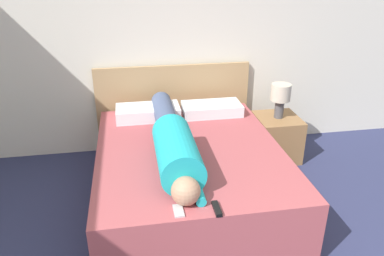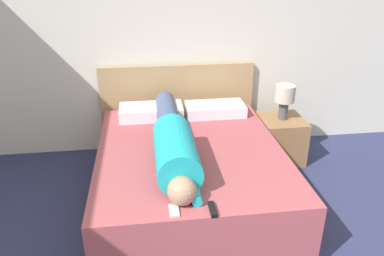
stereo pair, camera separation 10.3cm
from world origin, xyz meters
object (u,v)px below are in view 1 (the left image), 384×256
Objects in this scene: table_lamp at (281,96)px; pillow_near_headboard at (148,112)px; person_lying at (173,142)px; cell_phone at (178,211)px; nightstand at (276,137)px; tv_remote at (217,209)px; pillow_second at (212,109)px; bed at (189,174)px.

table_lamp reaches higher than pillow_near_headboard.
table_lamp is 1.43m from person_lying.
person_lying reaches higher than cell_phone.
nightstand is 3.15× the size of tv_remote.
nightstand is 0.75× the size of pillow_near_headboard.
person_lying is 0.79m from tv_remote.
person_lying is at bearing -147.84° from nightstand.
table_lamp is at bearing 0.00° from nightstand.
nightstand is 0.79× the size of pillow_second.
pillow_near_headboard is at bearing 113.21° from bed.
pillow_second is at bearing 70.16° from cell_phone.
tv_remote is at bearing -87.80° from bed.
person_lying is 0.85m from pillow_near_headboard.
pillow_second is at bearing 0.00° from pillow_near_headboard.
person_lying is 2.83× the size of pillow_near_headboard.
bed is 0.92m from cell_phone.
pillow_second is at bearing 63.42° from bed.
pillow_second is at bearing 173.93° from nightstand.
pillow_near_headboard is at bearing 176.85° from nightstand.
person_lying is 0.98m from pillow_second.
tv_remote is at bearing -124.03° from table_lamp.
pillow_near_headboard is 4.21× the size of tv_remote.
table_lamp is at bearing 30.81° from bed.
bed is at bearing -149.19° from nightstand.
table_lamp is (1.06, 0.63, 0.45)m from bed.
person_lying is at bearing 85.22° from cell_phone.
nightstand is 1.29× the size of table_lamp.
cell_phone reaches higher than bed.
table_lamp is 1.37m from pillow_near_headboard.
nightstand is at bearing 32.16° from person_lying.
bed is 12.77× the size of tv_remote.
pillow_second is (0.50, 0.84, -0.08)m from person_lying.
table_lamp is 0.20× the size of person_lying.
pillow_second is (-0.71, 0.08, -0.13)m from table_lamp.
pillow_second is 1.63m from tv_remote.
person_lying reaches higher than bed.
bed is at bearing -66.79° from pillow_near_headboard.
bed is 0.84m from pillow_near_headboard.
pillow_near_headboard is (-0.15, 0.84, -0.07)m from person_lying.
pillow_near_headboard is at bearing 93.36° from cell_phone.
tv_remote reaches higher than cell_phone.
tv_remote reaches higher than bed.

